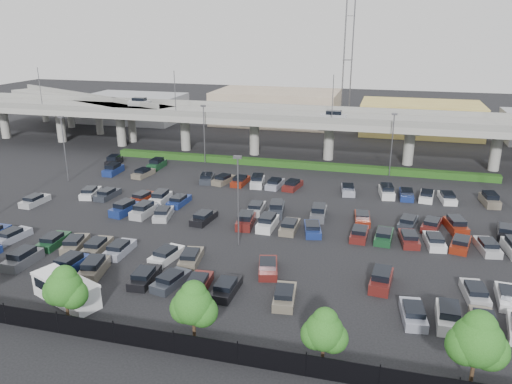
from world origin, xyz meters
TOP-DOWN VIEW (x-y plane):
  - ground at (0.00, 0.00)m, footprint 280.00×280.00m
  - overpass at (-0.21, 31.99)m, footprint 150.00×13.00m
  - on_ramp at (-52.10, 43.05)m, footprint 50.93×30.13m
  - hedge at (0.00, 25.00)m, footprint 66.00×1.60m
  - fence at (-0.05, -28.00)m, footprint 70.00×0.10m
  - tree_row at (0.70, -26.53)m, footprint 65.07×3.66m
  - shuttle_bus at (-11.30, -23.57)m, footprint 7.46×4.87m
  - parked_cars at (0.02, -3.36)m, footprint 63.12×41.67m
  - light_poles at (-4.13, 2.00)m, footprint 66.90×48.38m
  - distant_buildings at (12.38, 61.81)m, footprint 138.00×24.00m
  - comm_tower at (4.00, 74.00)m, footprint 2.40×2.40m

SIDE VIEW (x-z plane):
  - ground at x=0.00m, z-range 0.00..0.00m
  - hedge at x=0.00m, z-range 0.00..1.10m
  - parked_cars at x=0.02m, z-range -0.23..1.44m
  - fence at x=-0.05m, z-range -0.10..1.90m
  - shuttle_bus at x=-11.30m, z-range 0.10..2.37m
  - tree_row at x=0.70m, z-range 0.55..6.49m
  - distant_buildings at x=12.38m, z-range -0.76..8.24m
  - light_poles at x=-4.13m, z-range 1.09..11.39m
  - on_ramp at x=-52.10m, z-range 2.46..11.26m
  - overpass at x=-0.21m, z-range -0.93..14.87m
  - comm_tower at x=4.00m, z-range 0.61..30.61m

